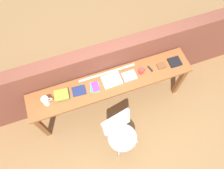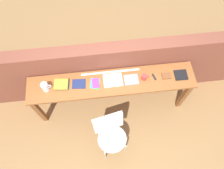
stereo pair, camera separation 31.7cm
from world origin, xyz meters
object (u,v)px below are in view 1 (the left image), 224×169
object	(u,v)px
multitool_folded	(150,69)
book_repair_rightmost	(175,62)
book_stack_leftmost	(62,95)
chair_white_moulded	(120,132)
mug	(141,71)
pitcher_white	(46,101)
book_open_centre	(112,80)
magazine_cycling	(79,91)
leather_journal_brown	(161,66)
pamphlet_pile_colourful	(95,87)

from	to	relation	value
multitool_folded	book_repair_rightmost	size ratio (longest dim) A/B	0.59
book_stack_leftmost	book_repair_rightmost	world-z (taller)	book_stack_leftmost
chair_white_moulded	mug	xyz separation A→B (m)	(0.57, 0.67, 0.40)
chair_white_moulded	pitcher_white	xyz separation A→B (m)	(-0.86, 0.66, 0.43)
pitcher_white	mug	size ratio (longest dim) A/B	1.67
book_open_centre	mug	distance (m)	0.46
pitcher_white	multitool_folded	world-z (taller)	pitcher_white
chair_white_moulded	book_open_centre	size ratio (longest dim) A/B	3.19
magazine_cycling	leather_journal_brown	distance (m)	1.30
chair_white_moulded	magazine_cycling	world-z (taller)	magazine_cycling
chair_white_moulded	leather_journal_brown	size ratio (longest dim) A/B	6.86
pamphlet_pile_colourful	book_repair_rightmost	size ratio (longest dim) A/B	1.06
book_stack_leftmost	magazine_cycling	distance (m)	0.25
multitool_folded	book_stack_leftmost	bearing A→B (deg)	179.56
magazine_cycling	leather_journal_brown	bearing A→B (deg)	3.64
pitcher_white	book_stack_leftmost	world-z (taller)	pitcher_white
leather_journal_brown	book_stack_leftmost	bearing A→B (deg)	179.98
book_open_centre	pamphlet_pile_colourful	bearing A→B (deg)	-177.18
chair_white_moulded	mug	distance (m)	0.97
mug	multitool_folded	xyz separation A→B (m)	(0.15, 0.01, -0.04)
chair_white_moulded	multitool_folded	world-z (taller)	multitool_folded
chair_white_moulded	magazine_cycling	xyz separation A→B (m)	(-0.39, 0.69, 0.36)
pitcher_white	book_stack_leftmost	size ratio (longest dim) A/B	0.85
chair_white_moulded	multitool_folded	bearing A→B (deg)	43.14
mug	book_repair_rightmost	size ratio (longest dim) A/B	0.59
book_open_centre	leather_journal_brown	size ratio (longest dim) A/B	2.15
chair_white_moulded	leather_journal_brown	xyz separation A→B (m)	(0.91, 0.67, 0.37)
book_stack_leftmost	book_open_centre	size ratio (longest dim) A/B	0.78
book_stack_leftmost	leather_journal_brown	bearing A→B (deg)	-0.67
book_stack_leftmost	multitool_folded	bearing A→B (deg)	-0.44
pitcher_white	multitool_folded	size ratio (longest dim) A/B	1.67
multitool_folded	magazine_cycling	bearing A→B (deg)	179.51
pitcher_white	mug	bearing A→B (deg)	0.49
chair_white_moulded	multitool_folded	size ratio (longest dim) A/B	8.10
leather_journal_brown	mug	bearing A→B (deg)	-179.59
book_stack_leftmost	multitool_folded	size ratio (longest dim) A/B	1.97
magazine_cycling	pamphlet_pile_colourful	distance (m)	0.24
pamphlet_pile_colourful	mug	bearing A→B (deg)	0.16
magazine_cycling	leather_journal_brown	xyz separation A→B (m)	(1.30, -0.02, 0.00)
magazine_cycling	book_open_centre	distance (m)	0.50
pamphlet_pile_colourful	leather_journal_brown	xyz separation A→B (m)	(1.06, 0.00, 0.01)
book_open_centre	mug	bearing A→B (deg)	-3.67
book_stack_leftmost	book_open_centre	bearing A→B (deg)	0.08
magazine_cycling	multitool_folded	world-z (taller)	multitool_folded
chair_white_moulded	book_stack_leftmost	world-z (taller)	book_stack_leftmost
pamphlet_pile_colourful	pitcher_white	bearing A→B (deg)	-179.17
pitcher_white	book_open_centre	world-z (taller)	pitcher_white
magazine_cycling	chair_white_moulded	bearing A→B (deg)	-55.92
chair_white_moulded	mug	world-z (taller)	mug
multitool_folded	leather_journal_brown	size ratio (longest dim) A/B	0.85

